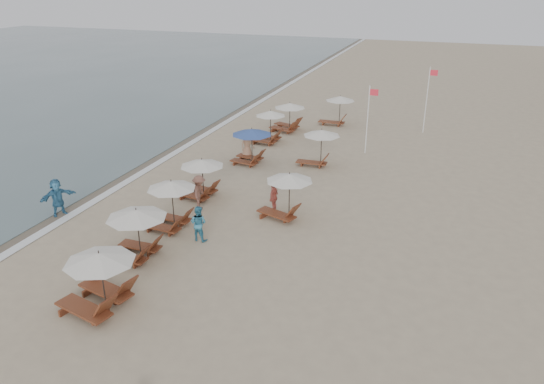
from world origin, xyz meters
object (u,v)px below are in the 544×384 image
(lounger_station_2, at_px, (169,204))
(beachgoer_far_b, at_px, (247,144))
(lounger_station_5, at_px, (267,127))
(beachgoer_near, at_px, (93,270))
(lounger_station_6, at_px, (287,117))
(inland_station_1, at_px, (318,143))
(inland_station_2, at_px, (336,108))
(waterline_walker, at_px, (57,197))
(lounger_station_4, at_px, (249,143))
(flag_pole_near, at_px, (368,117))
(lounger_station_3, at_px, (200,176))
(beachgoer_mid_b, at_px, (199,193))
(inland_station_0, at_px, (284,192))
(lounger_station_0, at_px, (96,281))
(beachgoer_mid_a, at_px, (198,223))
(beachgoer_far_a, at_px, (274,197))
(lounger_station_1, at_px, (134,231))

(lounger_station_2, relative_size, beachgoer_far_b, 1.33)
(lounger_station_5, distance_m, beachgoer_near, 19.12)
(lounger_station_6, height_order, inland_station_1, inland_station_1)
(inland_station_2, bearing_deg, lounger_station_2, -98.80)
(beachgoer_near, bearing_deg, waterline_walker, 111.92)
(inland_station_1, height_order, beachgoer_near, inland_station_1)
(beachgoer_far_b, height_order, waterline_walker, beachgoer_far_b)
(lounger_station_2, bearing_deg, lounger_station_4, 89.31)
(lounger_station_6, bearing_deg, lounger_station_4, -88.96)
(waterline_walker, distance_m, flag_pole_near, 18.98)
(lounger_station_3, bearing_deg, beachgoer_mid_b, -63.67)
(lounger_station_2, relative_size, waterline_walker, 1.33)
(inland_station_0, distance_m, inland_station_1, 7.69)
(lounger_station_0, relative_size, lounger_station_5, 1.19)
(beachgoer_mid_b, distance_m, beachgoer_far_b, 8.06)
(beachgoer_mid_b, distance_m, waterline_walker, 6.77)
(inland_station_2, height_order, beachgoer_mid_a, inland_station_2)
(lounger_station_5, bearing_deg, beachgoer_mid_b, -86.68)
(lounger_station_5, relative_size, waterline_walker, 1.31)
(inland_station_0, relative_size, beachgoer_far_b, 1.48)
(lounger_station_0, relative_size, beachgoer_mid_b, 1.62)
(beachgoer_near, bearing_deg, beachgoer_mid_a, 39.46)
(lounger_station_4, distance_m, flag_pole_near, 7.83)
(lounger_station_6, xyz_separation_m, beachgoer_far_b, (-0.37, -6.77, -0.12))
(lounger_station_0, distance_m, inland_station_2, 26.25)
(lounger_station_0, xyz_separation_m, inland_station_2, (2.31, 26.15, 0.29))
(lounger_station_2, distance_m, beachgoer_far_a, 5.09)
(lounger_station_5, bearing_deg, inland_station_0, -66.15)
(lounger_station_2, distance_m, beachgoer_near, 5.31)
(flag_pole_near, bearing_deg, waterline_walker, -130.56)
(lounger_station_0, relative_size, lounger_station_6, 1.08)
(lounger_station_3, relative_size, beachgoer_near, 1.63)
(beachgoer_near, xyz_separation_m, beachgoer_mid_a, (1.92, 4.68, 0.04))
(beachgoer_near, height_order, beachgoer_mid_a, beachgoer_mid_a)
(lounger_station_4, height_order, beachgoer_mid_b, lounger_station_4)
(inland_station_0, relative_size, beachgoer_near, 1.79)
(inland_station_1, distance_m, beachgoer_mid_b, 9.00)
(beachgoer_far_b, bearing_deg, inland_station_2, 16.49)
(inland_station_1, xyz_separation_m, flag_pole_near, (2.37, 3.37, 1.03))
(lounger_station_4, relative_size, inland_station_1, 0.98)
(lounger_station_3, bearing_deg, flag_pole_near, 55.76)
(lounger_station_2, relative_size, lounger_station_4, 0.97)
(lounger_station_6, bearing_deg, inland_station_2, 41.92)
(lounger_station_1, relative_size, lounger_station_5, 1.06)
(lounger_station_0, distance_m, lounger_station_1, 3.48)
(lounger_station_6, bearing_deg, beachgoer_mid_a, -84.19)
(flag_pole_near, bearing_deg, inland_station_0, -99.99)
(lounger_station_6, height_order, beachgoer_mid_a, lounger_station_6)
(lounger_station_3, height_order, beachgoer_mid_b, lounger_station_3)
(inland_station_0, xyz_separation_m, flag_pole_near, (1.95, 11.04, 1.08))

